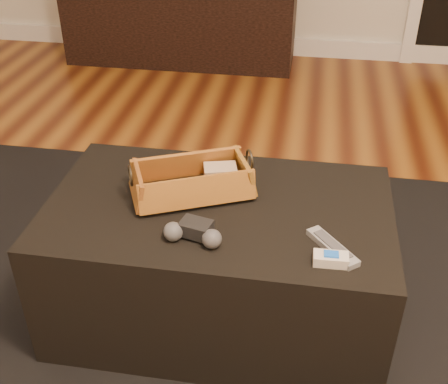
% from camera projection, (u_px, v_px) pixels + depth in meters
% --- Properties ---
extents(floor, '(5.00, 5.50, 0.01)m').
position_uv_depth(floor, '(209.00, 359.00, 1.70)').
color(floor, brown).
rests_on(floor, ground).
extents(baseboard, '(5.00, 0.04, 0.12)m').
position_uv_depth(baseboard, '(281.00, 46.00, 3.92)').
color(baseboard, white).
rests_on(baseboard, floor).
extents(media_cabinet, '(1.50, 0.45, 0.59)m').
position_uv_depth(media_cabinet, '(181.00, 17.00, 3.70)').
color(media_cabinet, black).
rests_on(media_cabinet, floor).
extents(area_rug, '(2.60, 2.00, 0.01)m').
position_uv_depth(area_rug, '(216.00, 322.00, 1.81)').
color(area_rug, black).
rests_on(area_rug, floor).
extents(ottoman, '(1.00, 0.60, 0.42)m').
position_uv_depth(ottoman, '(219.00, 261.00, 1.74)').
color(ottoman, black).
rests_on(ottoman, area_rug).
extents(tv_remote, '(0.18, 0.13, 0.02)m').
position_uv_depth(tv_remote, '(187.00, 191.00, 1.64)').
color(tv_remote, black).
rests_on(tv_remote, wicker_basket).
extents(cloth_bundle, '(0.11, 0.09, 0.05)m').
position_uv_depth(cloth_bundle, '(220.00, 174.00, 1.69)').
color(cloth_bundle, '#C5AB89').
rests_on(cloth_bundle, wicker_basket).
extents(wicker_basket, '(0.39, 0.31, 0.12)m').
position_uv_depth(wicker_basket, '(192.00, 182.00, 1.65)').
color(wicker_basket, '#AC5C26').
rests_on(wicker_basket, ottoman).
extents(game_controller, '(0.16, 0.10, 0.05)m').
position_uv_depth(game_controller, '(194.00, 232.00, 1.47)').
color(game_controller, black).
rests_on(game_controller, ottoman).
extents(silver_remote, '(0.14, 0.16, 0.02)m').
position_uv_depth(silver_remote, '(333.00, 247.00, 1.45)').
color(silver_remote, gray).
rests_on(silver_remote, ottoman).
extents(cream_gadget, '(0.09, 0.05, 0.03)m').
position_uv_depth(cream_gadget, '(331.00, 259.00, 1.40)').
color(cream_gadget, beige).
rests_on(cream_gadget, ottoman).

